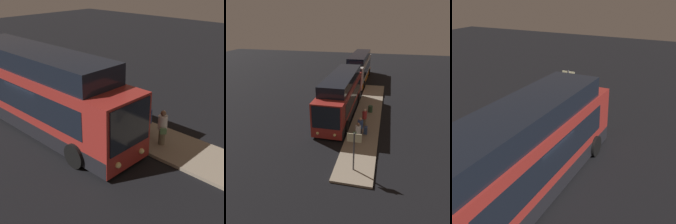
% 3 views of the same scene
% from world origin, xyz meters
% --- Properties ---
extents(ground, '(80.00, 80.00, 0.00)m').
position_xyz_m(ground, '(0.00, 0.00, 0.00)').
color(ground, black).
extents(platform, '(20.00, 2.54, 0.14)m').
position_xyz_m(platform, '(0.00, 2.87, 0.07)').
color(platform, gray).
rests_on(platform, ground).
extents(bus_lead, '(11.21, 2.81, 3.93)m').
position_xyz_m(bus_lead, '(-0.10, 0.18, 1.76)').
color(bus_lead, maroon).
rests_on(bus_lead, ground).
extents(bus_second, '(11.74, 2.76, 3.91)m').
position_xyz_m(bus_second, '(-12.97, 0.18, 1.77)').
color(bus_second, silver).
rests_on(bus_second, ground).
extents(passenger_boarding, '(0.64, 0.66, 1.63)m').
position_xyz_m(passenger_boarding, '(5.34, 2.61, 1.01)').
color(passenger_boarding, '#6B604C').
rests_on(passenger_boarding, platform).
extents(passenger_waiting, '(0.62, 0.62, 1.65)m').
position_xyz_m(passenger_waiting, '(4.44, 2.67, 1.02)').
color(passenger_waiting, '#2D2D33').
rests_on(passenger_waiting, platform).
extents(passenger_with_bags, '(0.44, 0.44, 1.66)m').
position_xyz_m(passenger_with_bags, '(2.65, 2.80, 1.03)').
color(passenger_with_bags, '#6B604C').
rests_on(passenger_with_bags, platform).
extents(suitcase, '(0.41, 0.28, 0.85)m').
position_xyz_m(suitcase, '(3.88, 3.06, 0.45)').
color(suitcase, '#334C7F').
rests_on(suitcase, platform).
extents(sign_post, '(0.10, 0.88, 2.60)m').
position_xyz_m(sign_post, '(8.67, 2.82, 1.86)').
color(sign_post, '#4C4C51').
rests_on(sign_post, platform).
extents(trash_bin, '(0.44, 0.44, 0.65)m').
position_xyz_m(trash_bin, '(-0.66, 3.04, 0.47)').
color(trash_bin, '#2D4C33').
rests_on(trash_bin, platform).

